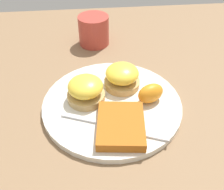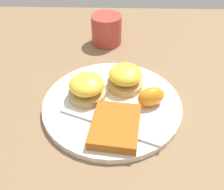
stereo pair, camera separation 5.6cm
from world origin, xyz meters
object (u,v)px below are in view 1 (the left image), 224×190
Objects in this scene: orange_wedge at (151,93)px; fork at (121,127)px; sandwich_benedict_right at (86,90)px; hashbrown_patty at (121,125)px; sandwich_benedict_left at (122,77)px; cup at (94,30)px.

fork is (-0.07, 0.07, -0.02)m from orange_wedge.
sandwich_benedict_right is 0.39× the size of fork.
sandwich_benedict_right reaches higher than hashbrown_patty.
sandwich_benedict_left reaches higher than fork.
sandwich_benedict_left is at bearing -65.36° from sandwich_benedict_right.
sandwich_benedict_right is (-0.04, 0.08, 0.00)m from sandwich_benedict_left.
orange_wedge reaches higher than hashbrown_patty.
cup is (0.23, 0.05, 0.00)m from sandwich_benedict_left.
sandwich_benedict_left is at bearing -8.39° from hashbrown_patty.
cup reaches higher than orange_wedge.
orange_wedge is at bearing -45.25° from fork.
sandwich_benedict_left is 0.24m from cup.
cup reaches higher than sandwich_benedict_left.
hashbrown_patty is 0.11m from orange_wedge.
sandwich_benedict_right is 0.72× the size of hashbrown_patty.
fork is at bearing -144.38° from sandwich_benedict_right.
sandwich_benedict_left is at bearing -166.93° from cup.
fork is at bearing 134.75° from orange_wedge.
sandwich_benedict_left is 0.70× the size of cup.
hashbrown_patty is at bearing 135.22° from orange_wedge.
sandwich_benedict_left is 1.00× the size of sandwich_benedict_right.
orange_wedge is 0.51× the size of cup.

